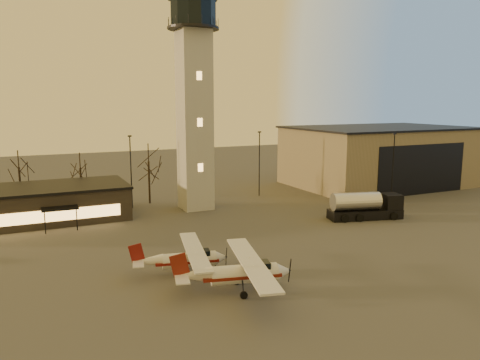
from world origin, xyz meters
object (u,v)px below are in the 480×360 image
at_px(control_tower, 194,89).
at_px(hangar, 379,156).
at_px(fuel_truck, 365,208).
at_px(terminal, 21,205).
at_px(cessna_rear, 191,262).
at_px(cessna_front, 246,277).

xyz_separation_m(control_tower, hangar, (36.00, 3.98, -11.17)).
bearing_deg(fuel_truck, hangar, 59.43).
bearing_deg(terminal, cessna_rear, -62.92).
height_order(terminal, cessna_front, terminal).
relative_size(hangar, terminal, 1.20).
relative_size(terminal, fuel_truck, 2.63).
bearing_deg(cessna_rear, cessna_front, -51.56).
xyz_separation_m(terminal, cessna_front, (15.68, -30.86, -0.97)).
bearing_deg(fuel_truck, cessna_rear, -147.13).
bearing_deg(hangar, terminal, -178.03).
distance_m(hangar, cessna_front, 53.72).
xyz_separation_m(terminal, cessna_rear, (13.01, -25.43, -1.11)).
xyz_separation_m(hangar, cessna_front, (-42.32, -32.86, -3.97)).
bearing_deg(terminal, control_tower, -5.15).
bearing_deg(fuel_truck, control_tower, 154.32).
distance_m(cessna_front, fuel_truck, 27.66).
bearing_deg(cessna_front, cessna_rear, 129.98).
xyz_separation_m(cessna_front, fuel_truck, (23.71, 14.24, 0.17)).
xyz_separation_m(control_tower, terminal, (-21.99, 1.98, -14.17)).
relative_size(control_tower, fuel_truck, 3.38).
bearing_deg(cessna_front, control_tower, 91.44).
relative_size(control_tower, terminal, 1.28).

